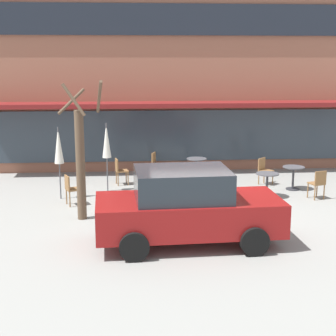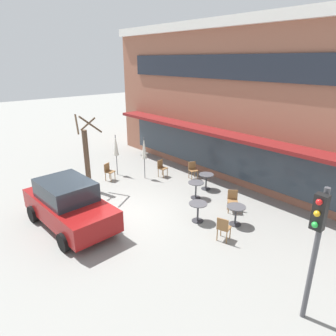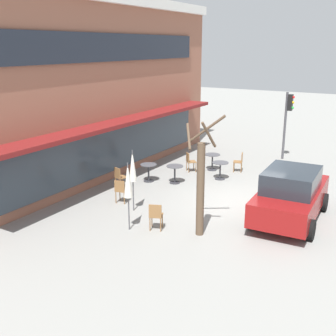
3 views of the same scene
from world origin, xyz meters
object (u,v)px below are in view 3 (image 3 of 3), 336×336
(patio_umbrella_cream_folded, at_px, (133,166))
(cafe_chair_1, at_px, (120,176))
(cafe_chair_3, at_px, (121,189))
(street_tree, at_px, (201,184))
(cafe_table_by_tree, at_px, (149,170))
(cafe_table_mid_patio, at_px, (212,159))
(cafe_chair_4, at_px, (156,215))
(parked_sedan, at_px, (291,195))
(cafe_chair_2, at_px, (240,161))
(cafe_table_near_wall, at_px, (220,168))
(cafe_chair_0, at_px, (190,161))
(traffic_light_pole, at_px, (288,115))
(cafe_table_streetside, at_px, (175,171))
(patio_umbrella_green_folded, at_px, (128,181))

(patio_umbrella_cream_folded, distance_m, cafe_chair_1, 2.73)
(cafe_chair_3, xyz_separation_m, street_tree, (-0.93, -3.70, 1.11))
(cafe_table_by_tree, xyz_separation_m, cafe_table_mid_patio, (2.95, -1.62, 0.00))
(cafe_chair_4, bearing_deg, parked_sedan, -48.58)
(cafe_chair_2, distance_m, cafe_chair_3, 6.42)
(cafe_table_near_wall, height_order, cafe_chair_0, cafe_chair_0)
(cafe_table_by_tree, height_order, cafe_chair_0, cafe_chair_0)
(cafe_table_near_wall, height_order, cafe_table_mid_patio, same)
(cafe_table_mid_patio, relative_size, patio_umbrella_cream_folded, 0.35)
(parked_sedan, bearing_deg, cafe_table_by_tree, 80.51)
(cafe_table_near_wall, xyz_separation_m, patio_umbrella_cream_folded, (-4.90, 1.14, 1.11))
(parked_sedan, height_order, traffic_light_pole, traffic_light_pole)
(cafe_table_streetside, bearing_deg, patio_umbrella_green_folded, -167.22)
(cafe_chair_3, relative_size, street_tree, 0.24)
(patio_umbrella_green_folded, relative_size, traffic_light_pole, 0.65)
(cafe_table_near_wall, relative_size, parked_sedan, 0.18)
(cafe_table_near_wall, relative_size, cafe_chair_2, 0.85)
(cafe_chair_0, xyz_separation_m, traffic_light_pole, (4.48, -3.14, 1.77))
(cafe_table_near_wall, relative_size, patio_umbrella_green_folded, 0.35)
(cafe_table_by_tree, relative_size, traffic_light_pole, 0.22)
(cafe_chair_0, bearing_deg, patio_umbrella_green_folded, -168.59)
(cafe_table_by_tree, distance_m, patio_umbrella_cream_folded, 3.53)
(cafe_chair_2, xyz_separation_m, cafe_chair_3, (-6.00, 2.28, 0.00))
(cafe_chair_2, distance_m, traffic_light_pole, 3.95)
(cafe_chair_0, xyz_separation_m, street_tree, (-5.80, -3.40, 1.11))
(cafe_table_mid_patio, distance_m, cafe_chair_1, 4.82)
(cafe_table_mid_patio, relative_size, cafe_chair_1, 0.85)
(cafe_table_mid_patio, bearing_deg, street_tree, -158.25)
(patio_umbrella_green_folded, bearing_deg, cafe_chair_2, -4.72)
(cafe_chair_0, bearing_deg, cafe_table_mid_patio, -46.18)
(cafe_chair_0, bearing_deg, cafe_table_by_tree, 159.20)
(cafe_chair_2, xyz_separation_m, parked_sedan, (-4.38, -3.49, 0.35))
(cafe_table_streetside, distance_m, parked_sedan, 5.43)
(cafe_table_by_tree, height_order, cafe_chair_4, cafe_chair_4)
(cafe_table_near_wall, bearing_deg, cafe_table_mid_patio, 38.77)
(parked_sedan, xyz_separation_m, traffic_light_pole, (7.72, 2.34, 1.42))
(cafe_table_near_wall, distance_m, cafe_chair_3, 4.93)
(patio_umbrella_green_folded, height_order, cafe_chair_3, patio_umbrella_green_folded)
(cafe_table_near_wall, distance_m, cafe_chair_2, 1.51)
(cafe_table_by_tree, height_order, cafe_chair_3, cafe_chair_3)
(cafe_chair_1, bearing_deg, traffic_light_pole, -29.02)
(cafe_chair_3, height_order, traffic_light_pole, traffic_light_pole)
(cafe_chair_2, xyz_separation_m, traffic_light_pole, (3.34, -1.16, 1.77))
(cafe_chair_1, bearing_deg, cafe_table_streetside, -42.05)
(cafe_chair_3, bearing_deg, cafe_table_mid_patio, -10.95)
(cafe_chair_1, height_order, cafe_chair_2, same)
(cafe_chair_1, bearing_deg, cafe_table_by_tree, -19.72)
(cafe_table_near_wall, bearing_deg, street_tree, -162.39)
(cafe_table_near_wall, height_order, traffic_light_pole, traffic_light_pole)
(cafe_chair_4, xyz_separation_m, parked_sedan, (2.99, -3.39, 0.35))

